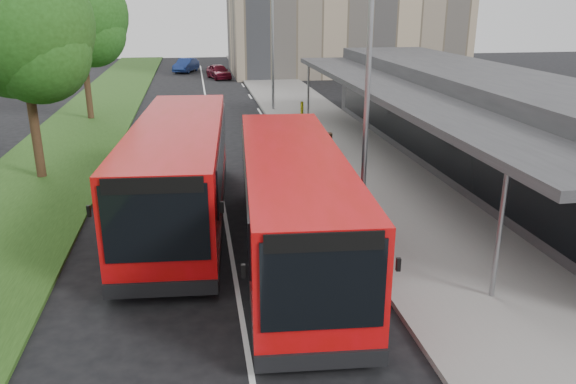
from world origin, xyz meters
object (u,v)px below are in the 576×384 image
object	(u,v)px
bus_second	(180,171)
bollard	(302,111)
bus_main	(293,206)
litter_bin	(328,141)
lamp_post_near	(365,75)
lamp_post_far	(271,36)
car_far	(186,65)
tree_mid	(21,35)
tree_far	(80,21)
car_near	(219,71)

from	to	relation	value
bus_second	bollard	bearing A→B (deg)	69.36
bus_main	litter_bin	distance (m)	11.67
litter_bin	bollard	distance (m)	6.87
lamp_post_near	lamp_post_far	world-z (taller)	same
bus_main	car_far	world-z (taller)	bus_main
litter_bin	tree_mid	bearing A→B (deg)	-170.26
tree_mid	bus_main	size ratio (longest dim) A/B	0.80
bus_main	litter_bin	bearing A→B (deg)	76.31
tree_mid	litter_bin	size ratio (longest dim) A/B	11.15
bus_main	car_far	size ratio (longest dim) A/B	2.64
tree_mid	tree_far	size ratio (longest dim) A/B	0.98
car_near	bus_main	bearing A→B (deg)	-103.46
tree_far	car_far	distance (m)	24.55
tree_far	bus_main	size ratio (longest dim) A/B	0.81
car_near	bollard	bearing A→B (deg)	-93.22
litter_bin	bollard	world-z (taller)	bollard
tree_far	lamp_post_far	xyz separation A→B (m)	(11.13, 0.95, -0.94)
bus_second	litter_bin	bearing A→B (deg)	53.06
litter_bin	lamp_post_far	bearing A→B (deg)	95.99
lamp_post_near	car_far	size ratio (longest dim) A/B	1.95
bus_main	car_near	distance (m)	38.63
car_near	tree_mid	bearing A→B (deg)	-119.74
lamp_post_far	bus_main	distance (m)	22.27
lamp_post_near	bus_second	world-z (taller)	lamp_post_near
bollard	car_far	distance (m)	27.29
lamp_post_near	car_near	distance (m)	37.03
lamp_post_near	car_near	world-z (taller)	lamp_post_near
tree_far	bus_second	distance (m)	18.78
car_far	lamp_post_near	bearing A→B (deg)	-62.68
bus_second	car_near	xyz separation A→B (m)	(2.87, 35.11, -0.96)
lamp_post_far	car_near	size ratio (longest dim) A/B	2.07
tree_mid	lamp_post_far	size ratio (longest dim) A/B	1.08
tree_far	bus_second	xyz separation A→B (m)	(5.64, -17.45, -4.03)
bus_main	car_near	bearing A→B (deg)	94.48
lamp_post_near	lamp_post_far	bearing A→B (deg)	90.00
tree_mid	car_near	distance (m)	31.24
bus_main	bus_second	distance (m)	4.65
tree_far	bus_second	size ratio (longest dim) A/B	0.77
tree_mid	car_near	world-z (taller)	tree_mid
tree_far	car_near	world-z (taller)	tree_far
bus_main	litter_bin	world-z (taller)	bus_main
car_far	car_near	bearing A→B (deg)	-42.75
tree_far	bus_second	world-z (taller)	tree_far
car_near	car_far	world-z (taller)	car_far
lamp_post_near	car_near	size ratio (longest dim) A/B	2.07
tree_far	car_near	distance (m)	20.23
tree_mid	tree_far	bearing A→B (deg)	90.00
tree_mid	bus_second	distance (m)	8.78
lamp_post_far	car_far	world-z (taller)	lamp_post_far
car_far	bus_second	bearing A→B (deg)	-70.04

